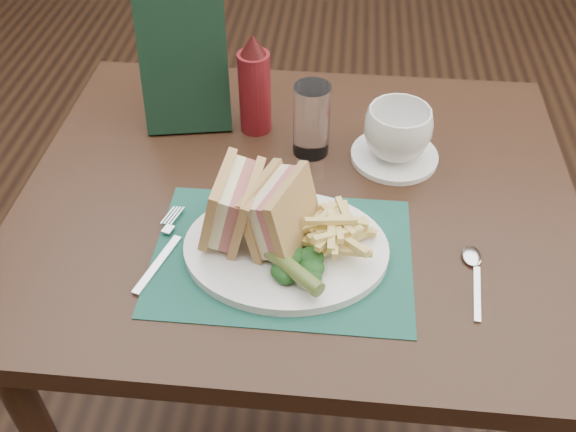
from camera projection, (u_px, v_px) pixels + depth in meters
The scene contains 16 objects.
floor at pixel (310, 271), 1.92m from camera, with size 7.00×7.00×0.00m, color black.
table_main at pixel (296, 330), 1.30m from camera, with size 0.90×0.75×0.75m, color black, non-canonical shape.
placemat at pixel (282, 255), 0.94m from camera, with size 0.38×0.27×0.00m, color #184E41.
plate at pixel (286, 249), 0.94m from camera, with size 0.30×0.24×0.01m, color white, non-canonical shape.
sandwich_half_a at pixel (218, 202), 0.92m from camera, with size 0.06×0.11×0.10m, color tan, non-canonical shape.
sandwich_half_b at pixel (268, 208), 0.91m from camera, with size 0.06×0.11×0.10m, color tan, non-canonical shape.
kale_garnish at pixel (291, 264), 0.89m from camera, with size 0.11×0.08×0.03m, color #133615, non-canonical shape.
pickle_spear at pixel (289, 266), 0.87m from camera, with size 0.02×0.02×0.12m, color #4B6125.
fries_pile at pixel (331, 228), 0.92m from camera, with size 0.18×0.20×0.06m, color #EBD475, non-canonical shape.
fork at pixel (162, 247), 0.94m from camera, with size 0.03×0.17×0.01m, color silver, non-canonical shape.
spoon at pixel (475, 278), 0.90m from camera, with size 0.03×0.15×0.01m, color silver, non-canonical shape.
saucer at pixel (394, 156), 1.11m from camera, with size 0.15×0.15×0.01m, color white.
coffee_cup at pixel (398, 132), 1.07m from camera, with size 0.11×0.11×0.09m, color white.
drinking_glass at pixel (312, 120), 1.08m from camera, with size 0.06×0.06×0.13m, color white.
ketchup_bottle at pixel (254, 84), 1.11m from camera, with size 0.06×0.06×0.19m, color #5E1015, non-canonical shape.
check_presenter at pixel (184, 63), 1.11m from camera, with size 0.15×0.02×0.25m, color black.
Camera 1 is at (0.06, -1.29, 1.44)m, focal length 40.00 mm.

